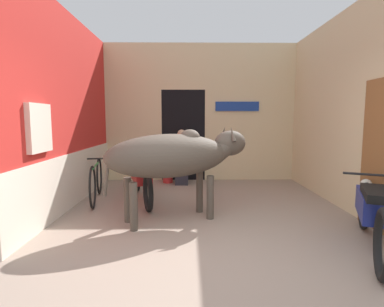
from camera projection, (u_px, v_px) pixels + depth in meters
ground_plane at (215, 260)px, 3.18m from camera, size 30.00×30.00×0.00m
wall_left_shopfront at (66, 114)px, 5.06m from camera, size 0.25×4.24×3.28m
wall_back_with_doorway at (194, 121)px, 7.48m from camera, size 4.55×0.93×3.28m
wall_right_with_door at (344, 112)px, 5.07m from camera, size 0.22×4.24×3.28m
cow at (176, 156)px, 4.37m from camera, size 2.24×1.36×1.39m
motorcycle_near at (373, 211)px, 3.40m from camera, size 0.98×1.97×0.79m
motorcycle_far at (141, 177)px, 5.47m from camera, size 0.79×2.01×0.76m
bicycle at (96, 180)px, 5.49m from camera, size 0.47×1.73×0.74m
shopkeeper_seated at (182, 156)px, 6.85m from camera, size 0.42×0.33×1.25m
plastic_stool at (168, 172)px, 7.03m from camera, size 0.33×0.33×0.45m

